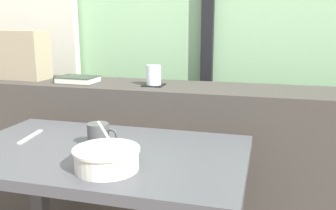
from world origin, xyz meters
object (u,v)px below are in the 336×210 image
(breakfast_table, at_px, (103,187))
(coaster_square, at_px, (154,85))
(juice_glass, at_px, (154,76))
(fork_utensil, at_px, (30,137))
(soup_bowl, at_px, (107,159))
(throw_pillow, at_px, (19,55))
(ceramic_mug, at_px, (99,135))
(closed_book, at_px, (77,79))

(breakfast_table, xyz_separation_m, coaster_square, (0.01, 0.58, 0.27))
(breakfast_table, xyz_separation_m, juice_glass, (0.01, 0.58, 0.32))
(breakfast_table, xyz_separation_m, fork_utensil, (-0.32, 0.05, 0.14))
(breakfast_table, relative_size, soup_bowl, 4.95)
(breakfast_table, bearing_deg, fork_utensil, 170.71)
(throw_pillow, xyz_separation_m, soup_bowl, (0.86, -0.76, -0.23))
(breakfast_table, distance_m, ceramic_mug, 0.18)
(fork_utensil, bearing_deg, breakfast_table, -16.96)
(fork_utensil, bearing_deg, throw_pillow, 120.78)
(coaster_square, height_order, fork_utensil, coaster_square)
(breakfast_table, height_order, coaster_square, coaster_square)
(closed_book, bearing_deg, juice_glass, 2.51)
(throw_pillow, xyz_separation_m, ceramic_mug, (0.74, -0.58, -0.22))
(ceramic_mug, bearing_deg, soup_bowl, -58.14)
(coaster_square, relative_size, juice_glass, 1.05)
(closed_book, distance_m, soup_bowl, 0.87)
(fork_utensil, distance_m, ceramic_mug, 0.31)
(closed_book, relative_size, fork_utensil, 1.21)
(juice_glass, bearing_deg, closed_book, -177.49)
(fork_utensil, bearing_deg, soup_bowl, -34.03)
(fork_utensil, xyz_separation_m, ceramic_mug, (0.30, -0.02, 0.04))
(juice_glass, bearing_deg, breakfast_table, -90.73)
(ceramic_mug, bearing_deg, throw_pillow, 142.09)
(closed_book, xyz_separation_m, soup_bowl, (0.49, -0.72, -0.11))
(coaster_square, distance_m, closed_book, 0.40)
(juice_glass, height_order, throw_pillow, throw_pillow)
(fork_utensil, bearing_deg, coaster_square, 50.20)
(closed_book, bearing_deg, fork_utensil, -82.21)
(coaster_square, relative_size, fork_utensil, 0.59)
(soup_bowl, relative_size, fork_utensil, 1.18)
(soup_bowl, distance_m, ceramic_mug, 0.21)
(breakfast_table, height_order, closed_book, closed_book)
(soup_bowl, xyz_separation_m, ceramic_mug, (-0.11, 0.18, 0.01))
(closed_book, height_order, fork_utensil, closed_book)
(throw_pillow, height_order, ceramic_mug, throw_pillow)
(coaster_square, distance_m, throw_pillow, 0.78)
(throw_pillow, bearing_deg, closed_book, -6.61)
(juice_glass, distance_m, closed_book, 0.40)
(breakfast_table, bearing_deg, coaster_square, 89.27)
(juice_glass, bearing_deg, throw_pillow, 178.13)
(coaster_square, xyz_separation_m, soup_bowl, (0.08, -0.74, -0.10))
(coaster_square, bearing_deg, juice_glass, -91.79)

